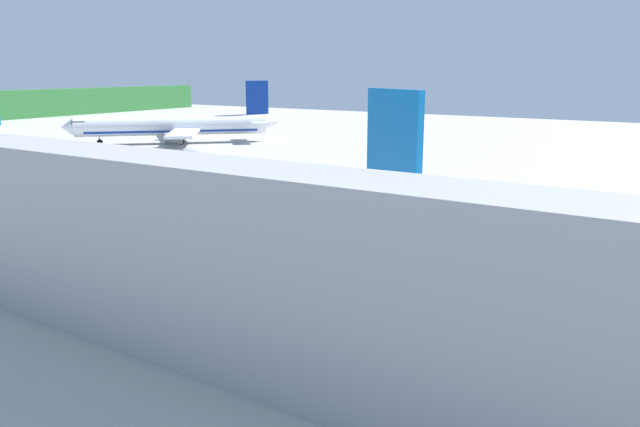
{
  "coord_description": "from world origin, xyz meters",
  "views": [
    {
      "loc": [
        -49.99,
        -10.89,
        12.87
      ],
      "look_at": [
        -16.12,
        11.03,
        3.44
      ],
      "focal_mm": 34.8,
      "sensor_mm": 36.0,
      "label": 1
    }
  ],
  "objects_px": {
    "cargo_container_near": "(374,229)",
    "crew_loader_left": "(209,251)",
    "airliner_foreground": "(269,199)",
    "crew_marshaller": "(314,267)",
    "service_truck_baggage": "(325,310)",
    "airliner_mid_apron": "(176,126)",
    "service_truck_fuel": "(84,264)"
  },
  "relations": [
    {
      "from": "cargo_container_near",
      "to": "crew_loader_left",
      "type": "bearing_deg",
      "value": 151.78
    },
    {
      "from": "airliner_foreground",
      "to": "crew_marshaller",
      "type": "relative_size",
      "value": 23.19
    },
    {
      "from": "service_truck_baggage",
      "to": "crew_loader_left",
      "type": "distance_m",
      "value": 13.73
    },
    {
      "from": "cargo_container_near",
      "to": "airliner_mid_apron",
      "type": "bearing_deg",
      "value": 57.69
    },
    {
      "from": "airliner_foreground",
      "to": "service_truck_fuel",
      "type": "xyz_separation_m",
      "value": [
        -13.36,
        4.11,
        -2.22
      ]
    },
    {
      "from": "airliner_foreground",
      "to": "crew_loader_left",
      "type": "xyz_separation_m",
      "value": [
        -6.89,
        -0.24,
        -2.33
      ]
    },
    {
      "from": "airliner_foreground",
      "to": "airliner_mid_apron",
      "type": "xyz_separation_m",
      "value": [
        42.49,
        53.3,
        -0.3
      ]
    },
    {
      "from": "crew_loader_left",
      "to": "service_truck_baggage",
      "type": "bearing_deg",
      "value": -113.45
    },
    {
      "from": "service_truck_fuel",
      "to": "crew_marshaller",
      "type": "distance_m",
      "value": 14.18
    },
    {
      "from": "cargo_container_near",
      "to": "crew_marshaller",
      "type": "bearing_deg",
      "value": -172.76
    },
    {
      "from": "crew_marshaller",
      "to": "airliner_foreground",
      "type": "bearing_deg",
      "value": 54.1
    },
    {
      "from": "service_truck_baggage",
      "to": "crew_marshaller",
      "type": "bearing_deg",
      "value": 36.98
    },
    {
      "from": "cargo_container_near",
      "to": "crew_loader_left",
      "type": "xyz_separation_m",
      "value": [
        -11.58,
        6.21,
        0.13
      ]
    },
    {
      "from": "airliner_foreground",
      "to": "service_truck_fuel",
      "type": "height_order",
      "value": "airliner_foreground"
    },
    {
      "from": "airliner_mid_apron",
      "to": "crew_marshaller",
      "type": "bearing_deg",
      "value": -128.23
    },
    {
      "from": "airliner_mid_apron",
      "to": "service_truck_fuel",
      "type": "bearing_deg",
      "value": -138.63
    },
    {
      "from": "service_truck_baggage",
      "to": "crew_loader_left",
      "type": "bearing_deg",
      "value": 66.55
    },
    {
      "from": "service_truck_fuel",
      "to": "cargo_container_near",
      "type": "xyz_separation_m",
      "value": [
        18.06,
        -10.56,
        -0.24
      ]
    },
    {
      "from": "airliner_foreground",
      "to": "service_truck_fuel",
      "type": "relative_size",
      "value": 5.53
    },
    {
      "from": "airliner_foreground",
      "to": "service_truck_baggage",
      "type": "height_order",
      "value": "airliner_foreground"
    },
    {
      "from": "airliner_foreground",
      "to": "cargo_container_near",
      "type": "xyz_separation_m",
      "value": [
        4.69,
        -6.45,
        -2.46
      ]
    },
    {
      "from": "airliner_mid_apron",
      "to": "cargo_container_near",
      "type": "xyz_separation_m",
      "value": [
        -37.79,
        -59.75,
        -2.16
      ]
    },
    {
      "from": "crew_marshaller",
      "to": "cargo_container_near",
      "type": "bearing_deg",
      "value": 7.24
    },
    {
      "from": "service_truck_baggage",
      "to": "crew_marshaller",
      "type": "height_order",
      "value": "service_truck_baggage"
    },
    {
      "from": "service_truck_fuel",
      "to": "service_truck_baggage",
      "type": "xyz_separation_m",
      "value": [
        1.02,
        -16.94,
        0.33
      ]
    },
    {
      "from": "service_truck_baggage",
      "to": "cargo_container_near",
      "type": "bearing_deg",
      "value": 20.52
    },
    {
      "from": "airliner_foreground",
      "to": "cargo_container_near",
      "type": "relative_size",
      "value": 17.15
    },
    {
      "from": "cargo_container_near",
      "to": "crew_marshaller",
      "type": "distance_m",
      "value": 10.39
    },
    {
      "from": "crew_marshaller",
      "to": "crew_loader_left",
      "type": "bearing_deg",
      "value": 99.57
    },
    {
      "from": "airliner_mid_apron",
      "to": "crew_loader_left",
      "type": "bearing_deg",
      "value": -132.68
    },
    {
      "from": "airliner_foreground",
      "to": "crew_loader_left",
      "type": "height_order",
      "value": "airliner_foreground"
    },
    {
      "from": "airliner_mid_apron",
      "to": "airliner_foreground",
      "type": "bearing_deg",
      "value": -128.56
    }
  ]
}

